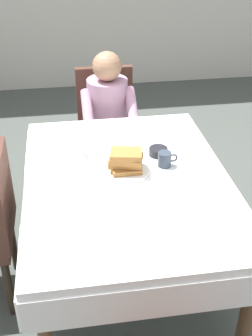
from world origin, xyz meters
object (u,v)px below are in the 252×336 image
at_px(bowl_butter, 158,152).
at_px(dining_table_main, 127,191).
at_px(spoon_near_edge, 142,203).
at_px(knife_right_of_plate, 158,171).
at_px(breakfast_stack, 126,161).
at_px(plate_breakfast, 124,171).
at_px(cup_coffee, 165,159).
at_px(syrup_pitcher, 84,156).
at_px(diner_person, 108,112).
at_px(chair_diner, 106,120).
at_px(fork_left_of_plate, 90,176).

bearing_deg(bowl_butter, dining_table_main, -135.34).
bearing_deg(spoon_near_edge, knife_right_of_plate, 72.63).
xyz_separation_m(breakfast_stack, bowl_butter, (0.22, 0.16, -0.05)).
height_order(plate_breakfast, spoon_near_edge, plate_breakfast).
height_order(dining_table_main, spoon_near_edge, spoon_near_edge).
relative_size(plate_breakfast, spoon_near_edge, 1.87).
xyz_separation_m(cup_coffee, syrup_pitcher, (-0.45, 0.12, -0.01)).
relative_size(plate_breakfast, breakfast_stack, 1.37).
bearing_deg(cup_coffee, syrup_pitcher, 165.46).
height_order(breakfast_stack, bowl_butter, breakfast_stack).
xyz_separation_m(diner_person, plate_breakfast, (-0.02, -0.96, 0.08)).
distance_m(chair_diner, bowl_butter, 1.00).
distance_m(diner_person, cup_coffee, 0.96).
xyz_separation_m(dining_table_main, breakfast_stack, (0.00, 0.05, 0.16)).
bearing_deg(spoon_near_edge, breakfast_stack, 106.40).
bearing_deg(syrup_pitcher, breakfast_stack, -34.49).
bearing_deg(spoon_near_edge, cup_coffee, 69.74).
distance_m(bowl_butter, fork_left_of_plate, 0.45).
bearing_deg(diner_person, cup_coffee, 102.97).
bearing_deg(plate_breakfast, syrup_pitcher, 144.92).
relative_size(breakfast_stack, knife_right_of_plate, 1.03).
bearing_deg(dining_table_main, syrup_pitcher, 137.02).
distance_m(diner_person, breakfast_stack, 0.97).
bearing_deg(cup_coffee, fork_left_of_plate, -173.20).
height_order(bowl_butter, spoon_near_edge, bowl_butter).
height_order(breakfast_stack, fork_left_of_plate, breakfast_stack).
distance_m(dining_table_main, fork_left_of_plate, 0.22).
height_order(plate_breakfast, knife_right_of_plate, plate_breakfast).
bearing_deg(dining_table_main, cup_coffee, 21.27).
xyz_separation_m(syrup_pitcher, fork_left_of_plate, (0.02, -0.17, -0.04)).
relative_size(dining_table_main, spoon_near_edge, 10.16).
bearing_deg(chair_diner, fork_left_of_plate, 79.29).
distance_m(plate_breakfast, syrup_pitcher, 0.26).
relative_size(dining_table_main, plate_breakfast, 5.44).
height_order(diner_person, breakfast_stack, diner_person).
relative_size(diner_person, spoon_near_edge, 7.47).
relative_size(breakfast_stack, fork_left_of_plate, 1.14).
distance_m(dining_table_main, cup_coffee, 0.28).
height_order(dining_table_main, knife_right_of_plate, knife_right_of_plate).
xyz_separation_m(diner_person, breakfast_stack, (-0.01, -0.96, 0.15)).
relative_size(chair_diner, fork_left_of_plate, 5.17).
height_order(chair_diner, bowl_butter, chair_diner).
distance_m(chair_diner, cup_coffee, 1.13).
bearing_deg(plate_breakfast, cup_coffee, 7.43).
relative_size(cup_coffee, syrup_pitcher, 1.41).
height_order(chair_diner, syrup_pitcher, chair_diner).
bearing_deg(knife_right_of_plate, spoon_near_edge, 147.46).
distance_m(diner_person, plate_breakfast, 0.96).
relative_size(dining_table_main, fork_left_of_plate, 8.47).
xyz_separation_m(bowl_butter, knife_right_of_plate, (-0.04, -0.18, -0.02)).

